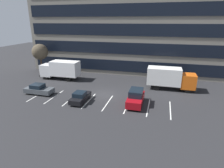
# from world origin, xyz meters

# --- Properties ---
(ground_plane) EXTENTS (120.00, 120.00, 0.00)m
(ground_plane) POSITION_xyz_m (0.00, 0.00, 0.00)
(ground_plane) COLOR #262628
(office_building) EXTENTS (41.07, 13.44, 18.00)m
(office_building) POSITION_xyz_m (0.00, 17.95, 9.00)
(office_building) COLOR slate
(office_building) RESTS_ON ground_plane
(lot_markings) EXTENTS (19.74, 5.40, 0.01)m
(lot_markings) POSITION_xyz_m (0.00, -2.90, 0.00)
(lot_markings) COLOR silver
(lot_markings) RESTS_ON ground_plane
(box_truck_white) EXTENTS (7.72, 2.55, 3.58)m
(box_truck_white) POSITION_xyz_m (-10.51, 5.52, 2.01)
(box_truck_white) COLOR white
(box_truck_white) RESTS_ON ground_plane
(box_truck_orange) EXTENTS (7.76, 2.57, 3.60)m
(box_truck_orange) POSITION_xyz_m (9.75, 5.06, 2.03)
(box_truck_orange) COLOR #D85914
(box_truck_orange) RESTS_ON ground_plane
(sedan_charcoal) EXTENTS (4.41, 1.84, 1.58)m
(sedan_charcoal) POSITION_xyz_m (-9.89, -2.45, 0.75)
(sedan_charcoal) COLOR #474C51
(sedan_charcoal) RESTS_ON ground_plane
(sedan_black) EXTENTS (1.73, 4.13, 1.48)m
(sedan_black) POSITION_xyz_m (-2.44, -3.50, 0.70)
(sedan_black) COLOR black
(sedan_black) RESTS_ON ground_plane
(suv_maroon) EXTENTS (1.97, 4.64, 2.10)m
(suv_maroon) POSITION_xyz_m (5.22, -2.42, 1.01)
(suv_maroon) COLOR maroon
(suv_maroon) RESTS_ON ground_plane
(bare_tree) EXTENTS (3.33, 3.33, 6.24)m
(bare_tree) POSITION_xyz_m (-17.00, 8.73, 4.56)
(bare_tree) COLOR #473323
(bare_tree) RESTS_ON ground_plane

